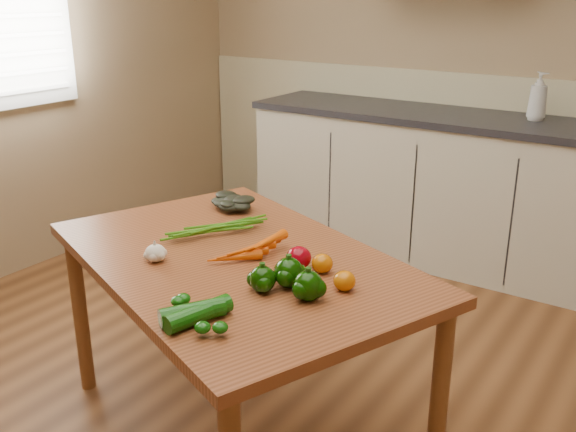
{
  "coord_description": "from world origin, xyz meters",
  "views": [
    {
      "loc": [
        1.29,
        -1.42,
        1.59
      ],
      "look_at": [
        0.06,
        0.4,
        0.81
      ],
      "focal_mm": 40.0,
      "sensor_mm": 36.0,
      "label": 1
    }
  ],
  "objects_px": {
    "tomato_b": "(322,263)",
    "tomato_c": "(344,281)",
    "pepper_a": "(289,272)",
    "zucchini_b": "(192,312)",
    "garlic_bulb": "(155,253)",
    "soap_bottle_a": "(538,96)",
    "pepper_b": "(308,286)",
    "pepper_c": "(262,279)",
    "table": "(236,277)",
    "tomato_a": "(299,258)",
    "leafy_greens": "(234,197)",
    "carrot_bunch": "(242,241)",
    "zucchini_a": "(198,314)"
  },
  "relations": [
    {
      "from": "zucchini_a",
      "to": "tomato_a",
      "type": "bearing_deg",
      "value": 86.3
    },
    {
      "from": "tomato_a",
      "to": "zucchini_a",
      "type": "height_order",
      "value": "tomato_a"
    },
    {
      "from": "garlic_bulb",
      "to": "pepper_c",
      "type": "xyz_separation_m",
      "value": [
        0.43,
        0.02,
        0.01
      ]
    },
    {
      "from": "tomato_a",
      "to": "zucchini_a",
      "type": "relative_size",
      "value": 0.41
    },
    {
      "from": "leafy_greens",
      "to": "zucchini_a",
      "type": "xyz_separation_m",
      "value": [
        0.53,
        -0.82,
        -0.02
      ]
    },
    {
      "from": "leafy_greens",
      "to": "zucchini_b",
      "type": "bearing_deg",
      "value": -58.06
    },
    {
      "from": "carrot_bunch",
      "to": "leafy_greens",
      "type": "relative_size",
      "value": 1.3
    },
    {
      "from": "leafy_greens",
      "to": "zucchini_b",
      "type": "relative_size",
      "value": 1.07
    },
    {
      "from": "pepper_c",
      "to": "zucchini_b",
      "type": "height_order",
      "value": "pepper_c"
    },
    {
      "from": "carrot_bunch",
      "to": "tomato_b",
      "type": "distance_m",
      "value": 0.33
    },
    {
      "from": "garlic_bulb",
      "to": "zucchini_b",
      "type": "relative_size",
      "value": 0.39
    },
    {
      "from": "pepper_b",
      "to": "zucchini_a",
      "type": "bearing_deg",
      "value": -121.35
    },
    {
      "from": "pepper_b",
      "to": "tomato_c",
      "type": "distance_m",
      "value": 0.13
    },
    {
      "from": "carrot_bunch",
      "to": "pepper_a",
      "type": "distance_m",
      "value": 0.33
    },
    {
      "from": "carrot_bunch",
      "to": "pepper_a",
      "type": "xyz_separation_m",
      "value": [
        0.3,
        -0.15,
        0.01
      ]
    },
    {
      "from": "tomato_b",
      "to": "soap_bottle_a",
      "type": "bearing_deg",
      "value": 86.53
    },
    {
      "from": "leafy_greens",
      "to": "tomato_b",
      "type": "xyz_separation_m",
      "value": [
        0.64,
        -0.35,
        -0.02
      ]
    },
    {
      "from": "carrot_bunch",
      "to": "pepper_b",
      "type": "bearing_deg",
      "value": -4.05
    },
    {
      "from": "pepper_a",
      "to": "zucchini_b",
      "type": "bearing_deg",
      "value": -105.8
    },
    {
      "from": "table",
      "to": "carrot_bunch",
      "type": "bearing_deg",
      "value": 123.7
    },
    {
      "from": "garlic_bulb",
      "to": "zucchini_a",
      "type": "distance_m",
      "value": 0.46
    },
    {
      "from": "leafy_greens",
      "to": "zucchini_b",
      "type": "height_order",
      "value": "leafy_greens"
    },
    {
      "from": "pepper_c",
      "to": "zucchini_a",
      "type": "relative_size",
      "value": 0.4
    },
    {
      "from": "tomato_a",
      "to": "tomato_c",
      "type": "xyz_separation_m",
      "value": [
        0.2,
        -0.06,
        -0.01
      ]
    },
    {
      "from": "leafy_greens",
      "to": "tomato_a",
      "type": "bearing_deg",
      "value": -32.91
    },
    {
      "from": "soap_bottle_a",
      "to": "zucchini_b",
      "type": "bearing_deg",
      "value": -160.65
    },
    {
      "from": "soap_bottle_a",
      "to": "pepper_c",
      "type": "height_order",
      "value": "soap_bottle_a"
    },
    {
      "from": "pepper_b",
      "to": "pepper_c",
      "type": "xyz_separation_m",
      "value": [
        -0.14,
        -0.03,
        -0.0
      ]
    },
    {
      "from": "garlic_bulb",
      "to": "pepper_c",
      "type": "distance_m",
      "value": 0.43
    },
    {
      "from": "soap_bottle_a",
      "to": "tomato_a",
      "type": "bearing_deg",
      "value": -160.62
    },
    {
      "from": "soap_bottle_a",
      "to": "tomato_c",
      "type": "xyz_separation_m",
      "value": [
        -0.0,
        -2.14,
        -0.27
      ]
    },
    {
      "from": "pepper_a",
      "to": "tomato_c",
      "type": "height_order",
      "value": "pepper_a"
    },
    {
      "from": "tomato_c",
      "to": "zucchini_b",
      "type": "relative_size",
      "value": 0.38
    },
    {
      "from": "pepper_a",
      "to": "tomato_a",
      "type": "distance_m",
      "value": 0.14
    },
    {
      "from": "zucchini_a",
      "to": "garlic_bulb",
      "type": "bearing_deg",
      "value": 149.44
    },
    {
      "from": "soap_bottle_a",
      "to": "pepper_b",
      "type": "relative_size",
      "value": 2.98
    },
    {
      "from": "zucchini_b",
      "to": "garlic_bulb",
      "type": "bearing_deg",
      "value": 147.8
    },
    {
      "from": "carrot_bunch",
      "to": "tomato_a",
      "type": "height_order",
      "value": "tomato_a"
    },
    {
      "from": "table",
      "to": "tomato_b",
      "type": "xyz_separation_m",
      "value": [
        0.32,
        0.05,
        0.11
      ]
    },
    {
      "from": "leafy_greens",
      "to": "pepper_a",
      "type": "distance_m",
      "value": 0.78
    },
    {
      "from": "pepper_a",
      "to": "tomato_b",
      "type": "distance_m",
      "value": 0.15
    },
    {
      "from": "soap_bottle_a",
      "to": "tomato_b",
      "type": "xyz_separation_m",
      "value": [
        -0.13,
        -2.06,
        -0.27
      ]
    },
    {
      "from": "carrot_bunch",
      "to": "tomato_c",
      "type": "xyz_separation_m",
      "value": [
        0.45,
        -0.08,
        -0.0
      ]
    },
    {
      "from": "soap_bottle_a",
      "to": "tomato_b",
      "type": "height_order",
      "value": "soap_bottle_a"
    },
    {
      "from": "tomato_b",
      "to": "tomato_c",
      "type": "relative_size",
      "value": 1.0
    },
    {
      "from": "leafy_greens",
      "to": "zucchini_a",
      "type": "relative_size",
      "value": 0.96
    },
    {
      "from": "carrot_bunch",
      "to": "tomato_b",
      "type": "relative_size",
      "value": 3.68
    },
    {
      "from": "pepper_b",
      "to": "zucchini_b",
      "type": "relative_size",
      "value": 0.49
    },
    {
      "from": "pepper_c",
      "to": "tomato_b",
      "type": "bearing_deg",
      "value": 70.1
    },
    {
      "from": "pepper_b",
      "to": "carrot_bunch",
      "type": "bearing_deg",
      "value": 154.42
    }
  ]
}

